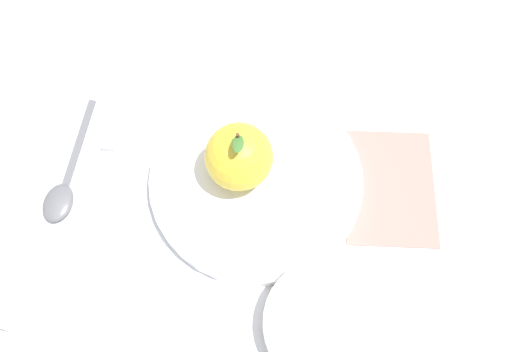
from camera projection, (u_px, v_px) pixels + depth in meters
ground_plane at (222, 178)px, 0.64m from camera, size 2.40×2.40×0.00m
dinner_plate at (256, 180)px, 0.63m from camera, size 0.25×0.25×0.02m
apple at (239, 156)px, 0.59m from camera, size 0.08×0.08×0.09m
side_bowl at (327, 324)px, 0.55m from camera, size 0.13×0.13×0.03m
cup at (14, 294)px, 0.55m from camera, size 0.07×0.07×0.06m
knife at (108, 153)px, 0.65m from camera, size 0.22×0.05×0.01m
spoon at (63, 189)px, 0.63m from camera, size 0.17×0.05×0.01m
linen_napkin at (390, 187)px, 0.63m from camera, size 0.16×0.12×0.00m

